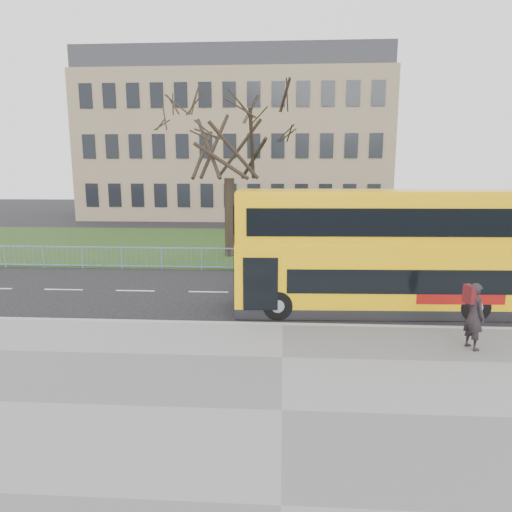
% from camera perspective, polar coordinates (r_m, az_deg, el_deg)
% --- Properties ---
extents(ground, '(120.00, 120.00, 0.00)m').
position_cam_1_polar(ground, '(15.86, 3.37, -7.04)').
color(ground, black).
rests_on(ground, ground).
extents(pavement, '(80.00, 10.50, 0.12)m').
position_cam_1_polar(pavement, '(9.62, 3.24, -19.00)').
color(pavement, slate).
rests_on(pavement, ground).
extents(kerb, '(80.00, 0.20, 0.14)m').
position_cam_1_polar(kerb, '(14.37, 3.35, -8.65)').
color(kerb, gray).
rests_on(kerb, ground).
extents(grass_verge, '(80.00, 15.40, 0.08)m').
position_cam_1_polar(grass_verge, '(29.79, 3.45, 1.42)').
color(grass_verge, '#223814').
rests_on(grass_verge, ground).
extents(guard_railing, '(40.00, 0.12, 1.10)m').
position_cam_1_polar(guard_railing, '(22.12, 3.43, -0.47)').
color(guard_railing, '#6D8BC2').
rests_on(guard_railing, ground).
extents(bare_tree, '(7.20, 7.20, 10.28)m').
position_cam_1_polar(bare_tree, '(25.29, -3.39, 11.56)').
color(bare_tree, black).
rests_on(bare_tree, grass_verge).
extents(civic_building, '(30.00, 15.00, 14.00)m').
position_cam_1_polar(civic_building, '(50.40, -2.27, 13.14)').
color(civic_building, '#876C56').
rests_on(civic_building, ground).
extents(yellow_bus, '(9.90, 2.69, 4.11)m').
position_cam_1_polar(yellow_bus, '(16.06, 15.31, 0.93)').
color(yellow_bus, '#FAB80A').
rests_on(yellow_bus, ground).
extents(pedestrian, '(0.63, 0.77, 1.80)m').
position_cam_1_polar(pedestrian, '(13.47, 25.59, -6.79)').
color(pedestrian, black).
rests_on(pedestrian, pavement).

